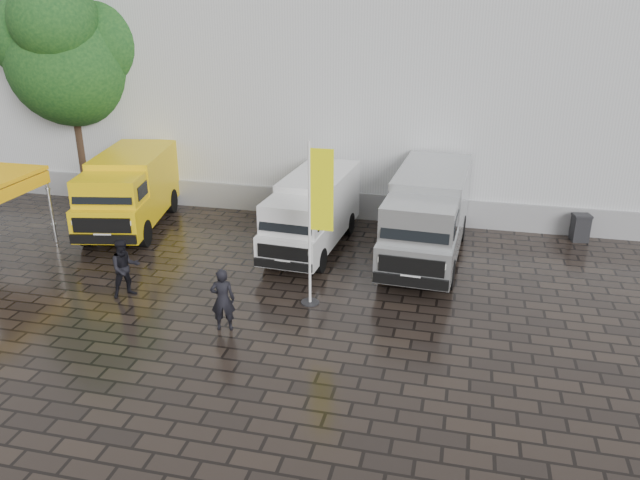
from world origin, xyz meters
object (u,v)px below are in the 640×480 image
(wheelie_bin, at_px, (580,227))
(van_yellow, at_px, (130,193))
(van_white, at_px, (312,214))
(van_silver, at_px, (427,218))
(person_front, at_px, (223,300))
(flagpole, at_px, (316,218))
(person_tent, at_px, (125,268))

(wheelie_bin, bearing_deg, van_yellow, 179.76)
(van_white, distance_m, van_silver, 3.71)
(van_yellow, distance_m, person_front, 8.59)
(flagpole, distance_m, person_tent, 5.54)
(flagpole, height_order, person_front, flagpole)
(van_silver, distance_m, person_tent, 9.13)
(van_silver, distance_m, wheelie_bin, 5.80)
(van_silver, relative_size, flagpole, 1.41)
(van_white, distance_m, person_front, 5.82)
(van_white, xyz_separation_m, person_tent, (-4.16, -4.60, -0.35))
(flagpole, relative_size, person_front, 2.71)
(van_white, bearing_deg, van_yellow, -179.86)
(van_yellow, xyz_separation_m, person_tent, (2.63, -5.04, -0.46))
(person_front, bearing_deg, wheelie_bin, -153.27)
(van_silver, relative_size, person_tent, 3.75)
(person_front, bearing_deg, flagpole, -150.76)
(flagpole, xyz_separation_m, person_front, (-1.93, -1.88, -1.64))
(person_front, bearing_deg, van_white, -113.39)
(van_yellow, distance_m, van_white, 6.81)
(van_white, xyz_separation_m, flagpole, (1.08, -3.86, 1.28))
(van_silver, xyz_separation_m, wheelie_bin, (5.00, 2.79, -0.90))
(flagpole, bearing_deg, van_white, 105.66)
(flagpole, bearing_deg, wheelie_bin, 41.08)
(flagpole, height_order, person_tent, flagpole)
(person_front, bearing_deg, van_silver, -143.42)
(van_white, bearing_deg, van_silver, 3.85)
(person_front, relative_size, person_tent, 0.99)
(van_white, distance_m, wheelie_bin, 9.18)
(flagpole, xyz_separation_m, wheelie_bin, (7.63, 6.65, -2.00))
(van_white, relative_size, wheelie_bin, 5.84)
(van_yellow, xyz_separation_m, van_silver, (10.50, -0.44, 0.06))
(van_yellow, height_order, flagpole, flagpole)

